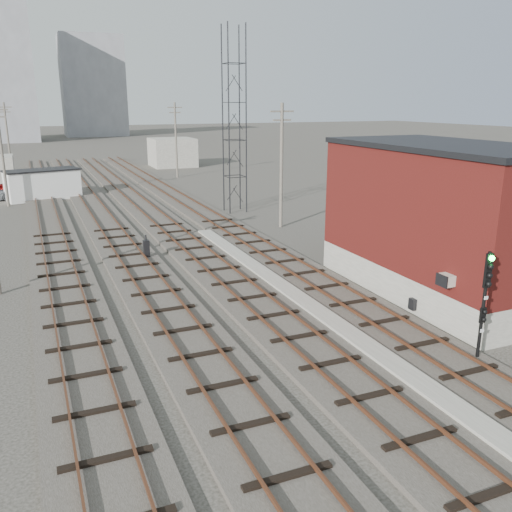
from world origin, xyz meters
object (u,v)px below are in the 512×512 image
car_red (10,190)px  switch_stand (146,249)px  signal_mast (485,298)px  site_trailer (43,184)px

car_red → switch_stand: bearing=-163.8°
signal_mast → site_trailer: (-13.09, 42.47, -1.00)m
signal_mast → car_red: signal_mast is taller
site_trailer → car_red: bearing=134.8°
site_trailer → signal_mast: bearing=-86.1°
switch_stand → site_trailer: bearing=97.6°
signal_mast → switch_stand: bearing=115.1°
signal_mast → switch_stand: (-8.29, 17.72, -1.77)m
switch_stand → site_trailer: site_trailer is taller
site_trailer → car_red: size_ratio=1.64×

